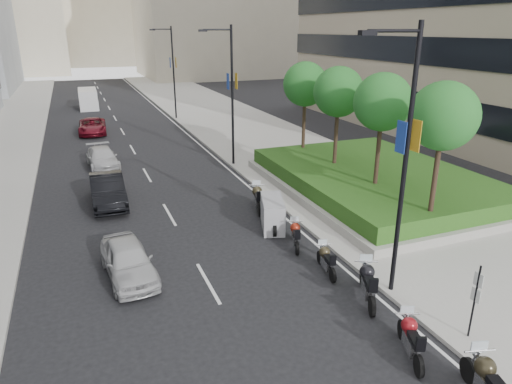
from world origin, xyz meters
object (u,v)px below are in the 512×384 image
car_a (128,260)px  car_d (92,126)px  car_b (108,190)px  car_c (102,158)px  lamp_post_1 (230,90)px  parking_sign (475,298)px  lamp_post_0 (402,154)px  motorcycle_6 (258,198)px  motorcycle_2 (368,283)px  lamp_post_2 (172,68)px  motorcycle_5 (272,214)px  motorcycle_1 (411,338)px  motorcycle_4 (296,235)px  motorcycle_3 (326,260)px  delivery_van (88,100)px  motorcycle_0 (489,384)px

car_a → car_d: car_a is taller
car_b → car_c: car_b is taller
lamp_post_1 → parking_sign: bearing=-88.1°
lamp_post_0 → motorcycle_6: lamp_post_0 is taller
motorcycle_2 → motorcycle_6: bearing=27.1°
car_c → motorcycle_6: bearing=-61.4°
lamp_post_1 → lamp_post_0: bearing=-90.0°
lamp_post_2 → motorcycle_5: bearing=-93.0°
motorcycle_1 → motorcycle_4: 7.38m
motorcycle_3 → car_d: bearing=23.8°
car_d → delivery_van: delivery_van is taller
lamp_post_0 → car_c: (-8.09, 19.78, -4.42)m
lamp_post_1 → car_a: bearing=-123.4°
lamp_post_2 → car_a: lamp_post_2 is taller
motorcycle_2 → motorcycle_3: size_ratio=1.16×
parking_sign → car_b: size_ratio=0.53×
motorcycle_1 → car_d: size_ratio=0.42×
motorcycle_5 → car_a: size_ratio=0.62×
parking_sign → motorcycle_0: parking_sign is taller
motorcycle_6 → car_a: 8.27m
motorcycle_1 → delivery_van: bearing=30.0°
motorcycle_0 → motorcycle_3: motorcycle_0 is taller
lamp_post_1 → parking_sign: (0.66, -20.00, -3.61)m
motorcycle_2 → car_c: bearing=44.5°
motorcycle_1 → car_d: car_d is taller
motorcycle_4 → motorcycle_3: bearing=-157.3°
car_c → delivery_van: delivery_van is taller
motorcycle_5 → car_a: 7.07m
lamp_post_0 → car_b: size_ratio=1.89×
lamp_post_0 → lamp_post_2: (0.00, 35.00, 0.00)m
parking_sign → motorcycle_4: size_ratio=1.31×
car_d → lamp_post_2: bearing=29.6°
motorcycle_6 → car_d: (-6.86, 21.98, 0.05)m
motorcycle_1 → delivery_van: (-6.41, 48.23, 0.44)m
lamp_post_0 → motorcycle_2: (-0.89, -0.06, -4.42)m
car_a → car_b: car_b is taller
car_c → lamp_post_1: bearing=-22.6°
lamp_post_2 → car_d: bearing=-153.7°
car_c → lamp_post_2: bearing=58.4°
car_b → lamp_post_0: bearing=-56.1°
car_b → delivery_van: bearing=89.5°
lamp_post_1 → motorcycle_0: size_ratio=3.78×
lamp_post_1 → motorcycle_4: size_ratio=4.70×
lamp_post_0 → motorcycle_5: bearing=102.8°
motorcycle_4 → car_d: car_d is taller
car_b → parking_sign: bearing=-59.7°
lamp_post_0 → motorcycle_1: bearing=-116.0°
lamp_post_0 → car_b: (-8.31, 12.59, -4.28)m
car_a → car_c: car_a is taller
lamp_post_0 → motorcycle_0: bearing=-99.8°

